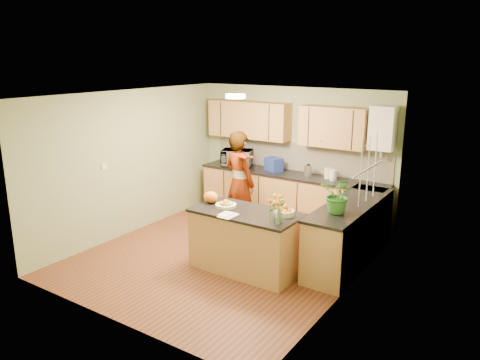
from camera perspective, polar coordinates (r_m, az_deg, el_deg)
The scene contains 28 objects.
floor at distance 7.46m, azimuth -1.81°, elevation -9.19°, with size 4.50×4.50×0.00m, color #582B19.
ceiling at distance 6.83m, azimuth -1.99°, elevation 10.33°, with size 4.00×4.50×0.02m, color silver.
wall_back at distance 8.92m, azimuth 6.54°, elevation 3.19°, with size 4.00×0.02×2.50m, color #91A374.
wall_front at distance 5.46m, azimuth -15.81°, elevation -4.86°, with size 4.00×0.02×2.50m, color #91A374.
wall_left at distance 8.34m, azimuth -13.16°, elevation 2.07°, with size 0.02×4.50×2.50m, color #91A374.
wall_right at distance 6.14m, azimuth 13.48°, elevation -2.49°, with size 0.02×4.50×2.50m, color #91A374.
back_counter at distance 8.81m, azimuth 6.07°, elevation -2.18°, with size 3.64×0.62×0.94m.
right_counter at distance 7.25m, azimuth 13.26°, elevation -6.31°, with size 0.62×2.24×0.94m.
splashback at distance 8.87m, azimuth 7.06°, elevation 2.78°, with size 3.60×0.02×0.52m, color white.
upper_cabinets at distance 8.75m, azimuth 5.11°, elevation 6.99°, with size 3.20×0.34×0.70m.
boiler at distance 8.04m, azimuth 17.03°, elevation 6.04°, with size 0.40×0.30×0.86m.
window_right at distance 6.62m, azimuth 15.41°, elevation 1.32°, with size 0.01×1.30×1.05m.
light_switch at distance 7.93m, azimuth -16.25°, elevation 1.59°, with size 0.02×0.09×0.09m, color white.
ceiling_lamp at distance 7.08m, azimuth -0.55°, elevation 10.18°, with size 0.30×0.30×0.07m.
peninsula_island at distance 6.83m, azimuth 0.72°, elevation -7.40°, with size 1.57×0.80×0.90m.
fruit_dish at distance 6.85m, azimuth -1.73°, elevation -2.96°, with size 0.31×0.31×0.11m.
orange_bowl at distance 6.51m, azimuth 5.53°, elevation -3.79°, with size 0.26×0.26×0.15m.
flower_vase at distance 6.14m, azimuth 4.53°, elevation -2.67°, with size 0.24×0.24×0.44m.
orange_bag at distance 7.05m, azimuth -3.58°, elevation -2.10°, with size 0.23×0.19×0.17m, color orange.
papers at distance 6.49m, azimuth -1.46°, elevation -4.33°, with size 0.20×0.27×0.01m, color white.
violinist at distance 8.11m, azimuth -0.06°, elevation -0.36°, with size 0.66×0.44×1.82m, color #ECB990.
violin at distance 7.70m, azimuth 0.27°, elevation 3.00°, with size 0.57×0.23×0.11m, color #4D0A04, non-canonical shape.
microwave at distance 9.22m, azimuth -0.37°, elevation 2.72°, with size 0.58×0.39×0.32m, color white.
blue_box at distance 8.84m, azimuth 4.14°, elevation 1.92°, with size 0.31×0.23×0.25m, color navy.
kettle at distance 8.53m, azimuth 8.31°, elevation 1.20°, with size 0.14×0.14×0.27m.
jar_cream at distance 8.41m, azimuth 10.65°, elevation 0.80°, with size 0.12×0.12×0.18m, color beige.
jar_white at distance 8.31m, azimuth 11.29°, elevation 0.60°, with size 0.12×0.12×0.19m, color white.
potted_plant at distance 6.54m, azimuth 11.97°, elevation -1.77°, with size 0.48×0.41×0.53m, color #2D6E24.
Camera 1 is at (3.97, -5.54, 3.04)m, focal length 35.00 mm.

